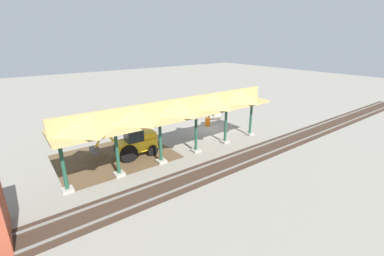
{
  "coord_description": "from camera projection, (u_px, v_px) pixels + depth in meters",
  "views": [
    {
      "loc": [
        17.16,
        19.9,
        9.19
      ],
      "look_at": [
        4.1,
        2.31,
        1.6
      ],
      "focal_mm": 24.0,
      "sensor_mm": 36.0,
      "label": 1
    }
  ],
  "objects": [
    {
      "name": "dirt_mound",
      "position": [
        93.0,
        157.0,
        21.12
      ],
      "size": [
        4.94,
        4.94,
        1.4
      ],
      "primitive_type": "cone",
      "color": "brown",
      "rests_on": "ground"
    },
    {
      "name": "traffic_barrel",
      "position": [
        208.0,
        122.0,
        28.68
      ],
      "size": [
        0.56,
        0.56,
        0.9
      ],
      "primitive_type": "cylinder",
      "color": "orange",
      "rests_on": "ground"
    },
    {
      "name": "rail_tracks",
      "position": [
        263.0,
        151.0,
        22.32
      ],
      "size": [
        60.0,
        2.58,
        0.15
      ],
      "color": "slate",
      "rests_on": "ground"
    },
    {
      "name": "platform_canopy",
      "position": [
        179.0,
        108.0,
        19.87
      ],
      "size": [
        18.39,
        3.2,
        4.9
      ],
      "color": "#9E998E",
      "rests_on": "ground"
    },
    {
      "name": "backhoe",
      "position": [
        135.0,
        142.0,
        20.9
      ],
      "size": [
        5.26,
        1.8,
        2.82
      ],
      "color": "yellow",
      "rests_on": "ground"
    },
    {
      "name": "stop_sign",
      "position": [
        218.0,
        109.0,
        29.51
      ],
      "size": [
        0.75,
        0.16,
        2.21
      ],
      "color": "gray",
      "rests_on": "ground"
    },
    {
      "name": "ground_plane",
      "position": [
        210.0,
        129.0,
        27.77
      ],
      "size": [
        120.0,
        120.0,
        0.0
      ],
      "primitive_type": "plane",
      "color": "gray"
    },
    {
      "name": "dirt_work_zone",
      "position": [
        116.0,
        156.0,
        21.26
      ],
      "size": [
        9.04,
        7.0,
        0.01
      ],
      "primitive_type": "cube",
      "color": "brown",
      "rests_on": "ground"
    },
    {
      "name": "concrete_pipe",
      "position": [
        215.0,
        116.0,
        31.03
      ],
      "size": [
        1.59,
        1.35,
        0.8
      ],
      "color": "#9E9384",
      "rests_on": "ground"
    }
  ]
}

